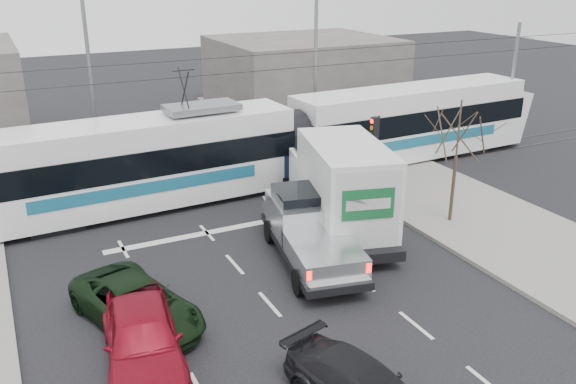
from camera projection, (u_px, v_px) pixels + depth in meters
name	position (u px, v px, depth m)	size (l,w,h in m)	color
ground	(317.00, 292.00, 19.87)	(120.00, 120.00, 0.00)	black
sidewalk_right	(521.00, 238.00, 23.57)	(6.00, 60.00, 0.15)	gray
rails	(213.00, 194.00, 28.25)	(60.00, 1.60, 0.03)	#33302D
building_right	(303.00, 73.00, 44.07)	(12.00, 10.00, 5.00)	slate
bare_tree	(458.00, 134.00, 23.76)	(2.40, 2.40, 5.00)	#47382B
traffic_signal	(375.00, 139.00, 27.02)	(0.44, 0.44, 3.60)	black
street_lamp_near	(312.00, 60.00, 32.82)	(2.38, 0.25, 9.00)	slate
street_lamp_far	(86.00, 70.00, 29.74)	(2.38, 0.25, 9.00)	slate
catenary	(209.00, 112.00, 26.88)	(60.00, 0.20, 7.00)	black
tram	(289.00, 140.00, 29.26)	(28.58, 4.17, 5.81)	white
silver_pickup	(308.00, 228.00, 21.80)	(3.42, 6.75, 2.34)	black
box_truck	(341.00, 187.00, 23.65)	(4.49, 8.06, 3.82)	black
navy_pickup	(320.00, 176.00, 27.36)	(2.68, 5.30, 2.13)	black
green_car	(136.00, 304.00, 17.88)	(2.27, 4.93, 1.37)	black
red_car	(142.00, 337.00, 16.04)	(1.99, 4.94, 1.68)	maroon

